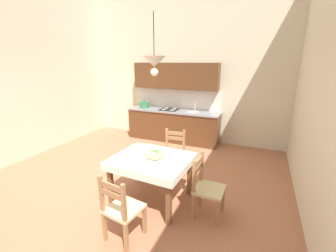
{
  "coord_description": "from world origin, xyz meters",
  "views": [
    {
      "loc": [
        2.15,
        -2.91,
        2.22
      ],
      "look_at": [
        0.48,
        0.95,
        0.99
      ],
      "focal_mm": 23.5,
      "sensor_mm": 36.0,
      "label": 1
    }
  ],
  "objects_px": {
    "pendant_lamp": "(154,62)",
    "dining_chair_window_side": "(207,188)",
    "dining_chair_kitchen_side": "(173,154)",
    "fruit_bowl": "(155,154)",
    "dining_chair_camera_side": "(122,210)",
    "dining_table": "(151,165)",
    "kitchen_cabinetry": "(174,111)"
  },
  "relations": [
    {
      "from": "pendant_lamp",
      "to": "kitchen_cabinetry",
      "type": "bearing_deg",
      "value": 106.89
    },
    {
      "from": "dining_chair_kitchen_side",
      "to": "dining_chair_camera_side",
      "type": "bearing_deg",
      "value": -88.61
    },
    {
      "from": "dining_chair_window_side",
      "to": "fruit_bowl",
      "type": "xyz_separation_m",
      "value": [
        -0.87,
        0.06,
        0.37
      ]
    },
    {
      "from": "dining_chair_camera_side",
      "to": "pendant_lamp",
      "type": "height_order",
      "value": "pendant_lamp"
    },
    {
      "from": "pendant_lamp",
      "to": "dining_chair_window_side",
      "type": "bearing_deg",
      "value": 5.96
    },
    {
      "from": "dining_chair_window_side",
      "to": "fruit_bowl",
      "type": "bearing_deg",
      "value": 175.72
    },
    {
      "from": "dining_chair_kitchen_side",
      "to": "fruit_bowl",
      "type": "height_order",
      "value": "dining_chair_kitchen_side"
    },
    {
      "from": "dining_chair_kitchen_side",
      "to": "dining_chair_window_side",
      "type": "bearing_deg",
      "value": -46.11
    },
    {
      "from": "dining_chair_kitchen_side",
      "to": "fruit_bowl",
      "type": "xyz_separation_m",
      "value": [
        0.04,
        -0.88,
        0.37
      ]
    },
    {
      "from": "kitchen_cabinetry",
      "to": "dining_chair_camera_side",
      "type": "height_order",
      "value": "kitchen_cabinetry"
    },
    {
      "from": "fruit_bowl",
      "to": "pendant_lamp",
      "type": "distance_m",
      "value": 1.42
    },
    {
      "from": "fruit_bowl",
      "to": "pendant_lamp",
      "type": "bearing_deg",
      "value": -60.78
    },
    {
      "from": "dining_table",
      "to": "pendant_lamp",
      "type": "height_order",
      "value": "pendant_lamp"
    },
    {
      "from": "kitchen_cabinetry",
      "to": "dining_chair_kitchen_side",
      "type": "distance_m",
      "value": 2.16
    },
    {
      "from": "kitchen_cabinetry",
      "to": "fruit_bowl",
      "type": "bearing_deg",
      "value": -73.81
    },
    {
      "from": "dining_chair_camera_side",
      "to": "dining_chair_window_side",
      "type": "bearing_deg",
      "value": 46.41
    },
    {
      "from": "dining_chair_camera_side",
      "to": "dining_chair_window_side",
      "type": "relative_size",
      "value": 1.0
    },
    {
      "from": "dining_chair_window_side",
      "to": "kitchen_cabinetry",
      "type": "bearing_deg",
      "value": 120.19
    },
    {
      "from": "dining_chair_kitchen_side",
      "to": "fruit_bowl",
      "type": "bearing_deg",
      "value": -87.38
    },
    {
      "from": "dining_chair_camera_side",
      "to": "fruit_bowl",
      "type": "distance_m",
      "value": 1.04
    },
    {
      "from": "dining_chair_camera_side",
      "to": "pendant_lamp",
      "type": "bearing_deg",
      "value": 84.64
    },
    {
      "from": "dining_chair_window_side",
      "to": "pendant_lamp",
      "type": "distance_m",
      "value": 1.94
    },
    {
      "from": "dining_chair_camera_side",
      "to": "dining_table",
      "type": "bearing_deg",
      "value": 93.61
    },
    {
      "from": "fruit_bowl",
      "to": "dining_chair_camera_side",
      "type": "bearing_deg",
      "value": -89.72
    },
    {
      "from": "kitchen_cabinetry",
      "to": "dining_chair_window_side",
      "type": "distance_m",
      "value": 3.39
    },
    {
      "from": "dining_table",
      "to": "dining_chair_kitchen_side",
      "type": "xyz_separation_m",
      "value": [
        0.01,
        0.92,
        -0.18
      ]
    },
    {
      "from": "dining_chair_kitchen_side",
      "to": "fruit_bowl",
      "type": "relative_size",
      "value": 3.1
    },
    {
      "from": "kitchen_cabinetry",
      "to": "dining_chair_camera_side",
      "type": "relative_size",
      "value": 2.87
    },
    {
      "from": "dining_chair_kitchen_side",
      "to": "dining_chair_window_side",
      "type": "xyz_separation_m",
      "value": [
        0.91,
        -0.94,
        0.0
      ]
    },
    {
      "from": "fruit_bowl",
      "to": "dining_chair_window_side",
      "type": "bearing_deg",
      "value": -4.28
    },
    {
      "from": "fruit_bowl",
      "to": "dining_table",
      "type": "bearing_deg",
      "value": -143.41
    },
    {
      "from": "kitchen_cabinetry",
      "to": "fruit_bowl",
      "type": "xyz_separation_m",
      "value": [
        0.83,
        -2.84,
        -0.04
      ]
    }
  ]
}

